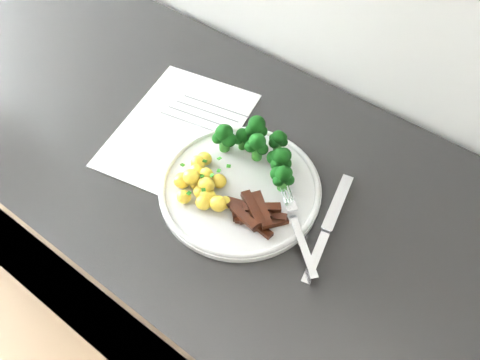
{
  "coord_description": "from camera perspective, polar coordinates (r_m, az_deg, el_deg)",
  "views": [
    {
      "loc": [
        0.29,
        1.24,
        1.61
      ],
      "look_at": [
        -0.01,
        1.65,
        0.94
      ],
      "focal_mm": 36.97,
      "sensor_mm": 36.0,
      "label": 1
    }
  ],
  "objects": [
    {
      "name": "fork",
      "position": [
        0.81,
        6.8,
        -5.91
      ],
      "size": [
        0.15,
        0.13,
        0.02
      ],
      "color": "silver",
      "rests_on": "plate"
    },
    {
      "name": "beef_strips",
      "position": [
        0.82,
        1.76,
        -3.93
      ],
      "size": [
        0.11,
        0.07,
        0.03
      ],
      "color": "black",
      "rests_on": "plate"
    },
    {
      "name": "recipe_paper",
      "position": [
        0.97,
        -7.05,
        5.89
      ],
      "size": [
        0.28,
        0.34,
        0.0
      ],
      "color": "white",
      "rests_on": "counter"
    },
    {
      "name": "knife",
      "position": [
        0.82,
        9.54,
        -6.8
      ],
      "size": [
        0.07,
        0.22,
        0.02
      ],
      "color": "silver",
      "rests_on": "plate"
    },
    {
      "name": "plate",
      "position": [
        0.86,
        0.0,
        -0.87
      ],
      "size": [
        0.29,
        0.29,
        0.02
      ],
      "color": "silver",
      "rests_on": "counter"
    },
    {
      "name": "counter",
      "position": [
        1.26,
        3.04,
        -14.16
      ],
      "size": [
        2.42,
        0.6,
        0.91
      ],
      "color": "black",
      "rests_on": "ground"
    },
    {
      "name": "potatoes",
      "position": [
        0.85,
        -4.34,
        -0.43
      ],
      "size": [
        0.12,
        0.11,
        0.04
      ],
      "color": "#FFD555",
      "rests_on": "plate"
    },
    {
      "name": "broccoli",
      "position": [
        0.87,
        2.35,
        3.82
      ],
      "size": [
        0.17,
        0.1,
        0.07
      ],
      "color": "#23671C",
      "rests_on": "plate"
    }
  ]
}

